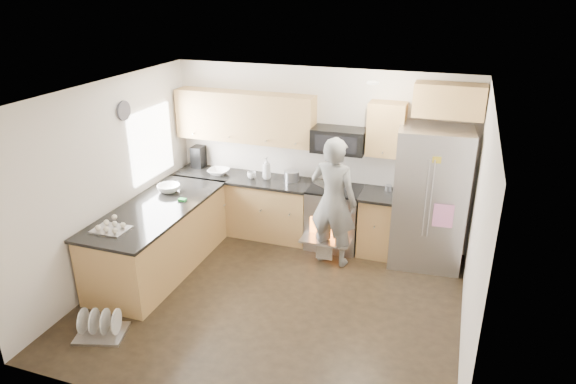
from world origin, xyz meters
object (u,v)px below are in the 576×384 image
at_px(stove_range, 335,204).
at_px(dish_rack, 101,328).
at_px(refrigerator, 429,198).
at_px(person, 333,202).

distance_m(stove_range, dish_rack, 3.59).
relative_size(refrigerator, person, 1.06).
xyz_separation_m(person, dish_rack, (-2.04, -2.46, -0.83)).
bearing_deg(refrigerator, dish_rack, -143.23).
height_order(refrigerator, person, refrigerator).
bearing_deg(dish_rack, refrigerator, 41.43).
xyz_separation_m(stove_range, dish_rack, (-1.95, -2.95, -0.59)).
relative_size(stove_range, person, 0.97).
height_order(stove_range, refrigerator, refrigerator).
xyz_separation_m(stove_range, refrigerator, (1.33, -0.06, 0.30)).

